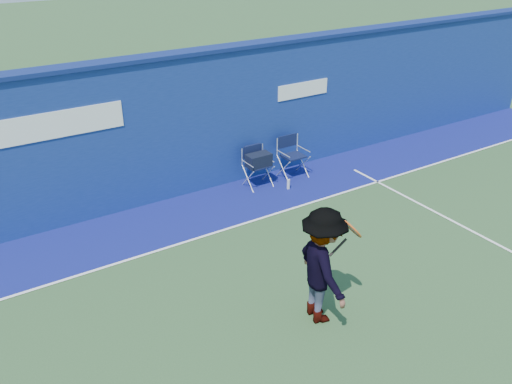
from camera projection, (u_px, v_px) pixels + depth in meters
ground at (304, 333)px, 7.96m from camera, size 80.00×80.00×0.00m
stadium_wall at (156, 130)px, 11.19m from camera, size 24.00×0.50×3.08m
out_of_bounds_strip at (184, 217)px, 11.05m from camera, size 24.00×1.80×0.01m
court_lines at (281, 310)px, 8.41m from camera, size 24.00×12.00×0.01m
directors_chair_left at (258, 170)px, 12.19m from camera, size 0.54×0.51×0.92m
directors_chair_right at (293, 165)px, 12.68m from camera, size 0.58×0.52×0.96m
water_bottle at (288, 184)px, 12.16m from camera, size 0.07×0.07×0.24m
tennis_player at (322, 266)px, 7.88m from camera, size 1.00×1.31×1.85m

